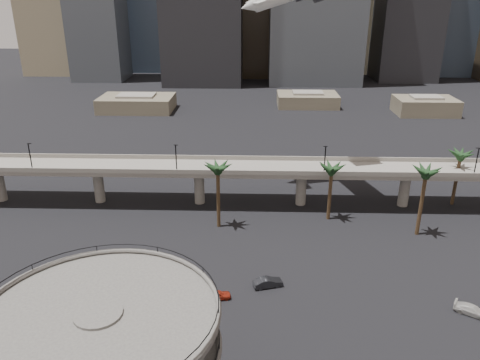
{
  "coord_description": "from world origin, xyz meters",
  "views": [
    {
      "loc": [
        0.85,
        -37.94,
        42.93
      ],
      "look_at": [
        -1.3,
        28.0,
        16.34
      ],
      "focal_mm": 35.0,
      "sensor_mm": 36.0,
      "label": 1
    }
  ],
  "objects_px": {
    "overpass": "(250,172)",
    "car_b": "(268,282)",
    "car_c": "(472,310)",
    "car_a": "(217,295)"
  },
  "relations": [
    {
      "from": "overpass",
      "to": "car_c",
      "type": "xyz_separation_m",
      "value": [
        32.23,
        -36.88,
        -6.64
      ]
    },
    {
      "from": "overpass",
      "to": "car_b",
      "type": "bearing_deg",
      "value": -84.1
    },
    {
      "from": "overpass",
      "to": "car_b",
      "type": "relative_size",
      "value": 27.77
    },
    {
      "from": "car_b",
      "to": "car_c",
      "type": "relative_size",
      "value": 0.98
    },
    {
      "from": "car_c",
      "to": "car_b",
      "type": "bearing_deg",
      "value": 110.29
    },
    {
      "from": "overpass",
      "to": "car_b",
      "type": "height_order",
      "value": "overpass"
    },
    {
      "from": "overpass",
      "to": "car_a",
      "type": "distance_m",
      "value": 35.45
    },
    {
      "from": "overpass",
      "to": "car_a",
      "type": "relative_size",
      "value": 31.73
    },
    {
      "from": "car_c",
      "to": "car_a",
      "type": "bearing_deg",
      "value": 117.94
    },
    {
      "from": "overpass",
      "to": "car_b",
      "type": "xyz_separation_m",
      "value": [
        3.21,
        -31.08,
        -6.57
      ]
    }
  ]
}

